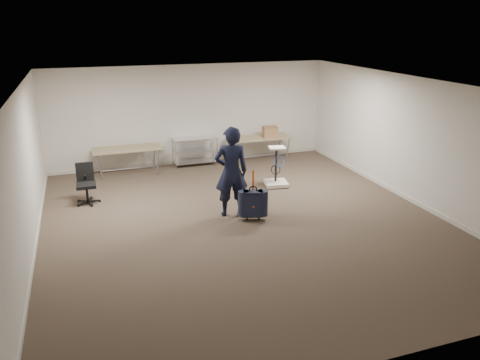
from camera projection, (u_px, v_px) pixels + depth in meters
name	position (u px, v px, depth m)	size (l,w,h in m)	color
ground	(244.00, 221.00, 9.69)	(9.00, 9.00, 0.00)	#3E2F26
room_shell	(224.00, 196.00, 10.91)	(8.00, 9.00, 9.00)	beige
folding_table_left	(127.00, 150.00, 12.42)	(1.80, 0.75, 0.73)	#8B7955
folding_table_right	(260.00, 139.00, 13.59)	(1.80, 0.75, 0.73)	#8B7955
wire_shelf	(195.00, 150.00, 13.30)	(1.22, 0.47, 0.80)	silver
person	(231.00, 172.00, 9.71)	(0.70, 0.46, 1.93)	black
suitcase	(253.00, 204.00, 9.64)	(0.44, 0.33, 1.08)	black
office_chair	(87.00, 191.00, 10.59)	(0.55, 0.55, 0.91)	black
equipment_cart	(276.00, 176.00, 11.68)	(0.64, 0.64, 1.01)	beige
cardboard_box	(270.00, 132.00, 13.54)	(0.41, 0.31, 0.31)	#A1794A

